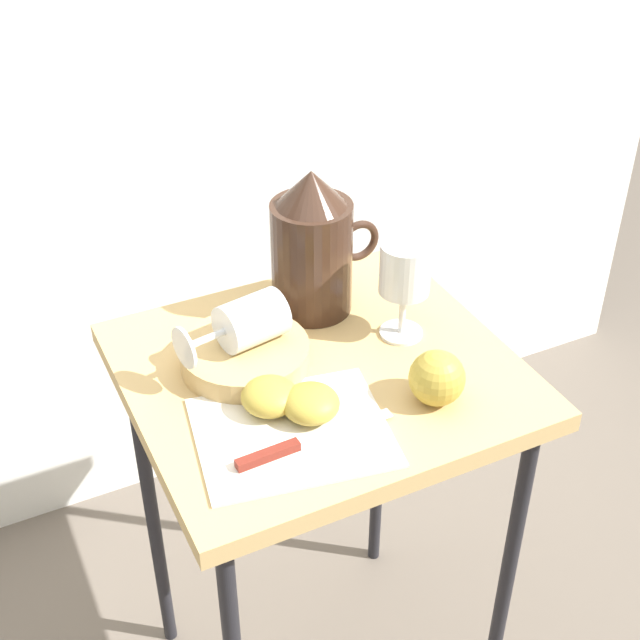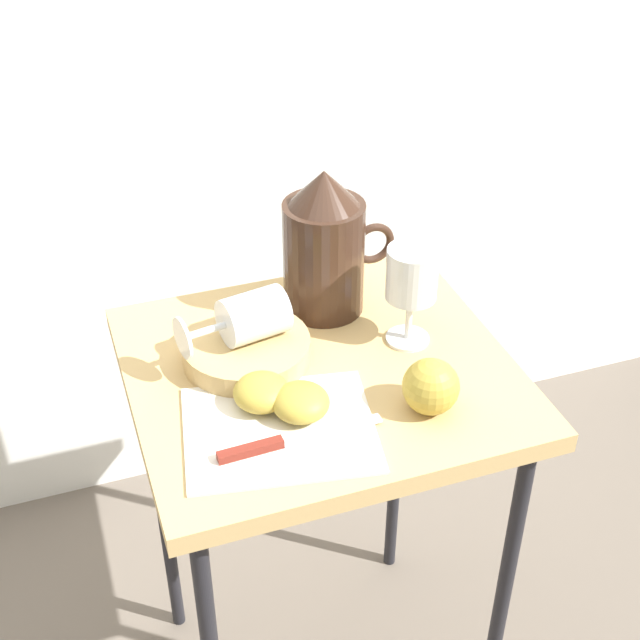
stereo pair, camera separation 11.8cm
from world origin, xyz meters
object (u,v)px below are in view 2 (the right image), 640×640
Objects in this scene: pitcher at (324,254)px; apple_half_right at (301,402)px; knife at (277,444)px; apple_whole at (431,387)px; apple_half_left at (262,392)px; basket_tray at (246,350)px; wine_glass_upright at (412,279)px; table at (320,408)px; wine_glass_tipped_near at (250,317)px.

apple_half_right is at bearing -116.09° from pitcher.
apple_whole is at bearing 1.93° from knife.
pitcher is 0.27m from apple_half_right.
apple_half_left reaches higher than knife.
pitcher is at bearing 31.70° from basket_tray.
apple_half_left is (-0.16, -0.20, -0.07)m from pitcher.
wine_glass_upright is at bearing 76.80° from apple_whole.
table is 4.04× the size of basket_tray.
knife is (-0.02, -0.19, -0.06)m from wine_glass_tipped_near.
wine_glass_tipped_near is at bearing 83.38° from knife.
apple_half_left is (-0.02, -0.11, -0.05)m from wine_glass_tipped_near.
wine_glass_upright is at bearing 17.00° from apple_half_left.
wine_glass_upright is (0.24, -0.03, 0.09)m from basket_tray.
basket_tray is at bearing 103.71° from apple_half_right.
wine_glass_tipped_near is 2.14× the size of apple_whole.
pitcher is at bearing 32.24° from wine_glass_tipped_near.
wine_glass_tipped_near is at bearing 22.85° from basket_tray.
apple_half_right is 0.34× the size of knife.
apple_half_left is 0.34× the size of knife.
apple_half_right is at bearing -40.75° from apple_half_left.
table is 0.14m from basket_tray.
wine_glass_upright is 0.24m from apple_half_right.
wine_glass_upright is 2.02× the size of apple_half_left.
basket_tray is at bearing 137.66° from apple_whole.
wine_glass_upright reaches higher than wine_glass_tipped_near.
wine_glass_tipped_near is at bearing 171.18° from wine_glass_upright.
wine_glass_tipped_near is (0.01, 0.00, 0.05)m from basket_tray.
apple_whole is (0.17, -0.04, 0.01)m from apple_half_right.
knife is (-0.01, -0.08, -0.02)m from apple_half_left.
table is at bearing 57.78° from apple_half_right.
apple_whole is 0.22m from knife.
wine_glass_upright is 0.31m from knife.
table is at bearing 29.39° from apple_half_left.
basket_tray is 0.79× the size of pitcher.
table is 0.15m from apple_half_right.
wine_glass_tipped_near is at bearing 135.69° from apple_whole.
table is at bearing 52.91° from knife.
wine_glass_upright reaches higher than basket_tray.
wine_glass_tipped_near reaches higher than apple_whole.
apple_half_left is at bearing -128.42° from pitcher.
pitcher reaches higher than wine_glass_tipped_near.
apple_half_right is (-0.20, -0.11, -0.08)m from wine_glass_upright.
basket_tray is 2.40× the size of apple_half_left.
basket_tray is (-0.09, 0.05, 0.10)m from table.
apple_half_right is (-0.06, -0.09, 0.10)m from table.
apple_whole reaches higher than knife.
wine_glass_tipped_near is at bearing 99.84° from apple_half_right.
apple_half_left reaches higher than basket_tray.
apple_whole is at bearing -103.20° from wine_glass_upright.
wine_glass_upright is 0.23m from wine_glass_tipped_near.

